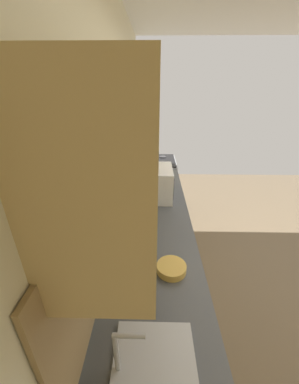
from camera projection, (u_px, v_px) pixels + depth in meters
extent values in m
plane|color=brown|center=(275.00, 281.00, 2.52)|extent=(6.76, 6.76, 0.00)
cube|color=beige|center=(114.00, 168.00, 1.97)|extent=(4.34, 0.12, 2.70)
cube|color=tan|center=(154.00, 282.00, 1.95)|extent=(3.29, 0.62, 0.90)
cube|color=#4A4C4F|center=(155.00, 240.00, 1.75)|extent=(3.32, 0.65, 0.02)
cube|color=#332819|center=(206.00, 378.00, 1.31)|extent=(0.01, 0.01, 0.83)
cube|color=#332819|center=(194.00, 306.00, 1.73)|extent=(0.01, 0.01, 0.83)
cube|color=#332819|center=(186.00, 263.00, 2.16)|extent=(0.01, 0.01, 0.83)
cube|color=#332819|center=(181.00, 234.00, 2.58)|extent=(0.01, 0.01, 0.83)
cube|color=#332819|center=(177.00, 213.00, 3.00)|extent=(0.01, 0.01, 0.83)
cube|color=tan|center=(131.00, 130.00, 1.38)|extent=(2.07, 0.31, 0.61)
cube|color=#997A4C|center=(71.00, 313.00, 0.78)|extent=(0.44, 0.02, 0.59)
cube|color=white|center=(70.00, 313.00, 0.78)|extent=(0.38, 0.01, 0.53)
cube|color=#B7BABF|center=(155.00, 187.00, 3.75)|extent=(0.69, 0.65, 0.92)
cube|color=black|center=(175.00, 190.00, 3.76)|extent=(0.54, 0.01, 0.51)
cube|color=black|center=(156.00, 160.00, 3.54)|extent=(0.66, 0.61, 0.02)
cube|color=#B7BABF|center=(137.00, 155.00, 3.51)|extent=(0.66, 0.04, 0.18)
cylinder|color=#38383D|center=(163.00, 163.00, 3.40)|extent=(0.11, 0.11, 0.01)
cylinder|color=#38383D|center=(163.00, 157.00, 3.67)|extent=(0.11, 0.11, 0.01)
cylinder|color=#38383D|center=(148.00, 162.00, 3.40)|extent=(0.11, 0.11, 0.01)
cylinder|color=#38383D|center=(149.00, 157.00, 3.68)|extent=(0.11, 0.11, 0.01)
cube|color=#B7BABF|center=(154.00, 370.00, 0.93)|extent=(0.41, 0.36, 0.02)
cube|color=slate|center=(154.00, 370.00, 0.93)|extent=(0.33, 0.29, 0.01)
cylinder|color=#B7BABF|center=(117.00, 352.00, 0.88)|extent=(0.02, 0.02, 0.22)
cylinder|color=#B7BABF|center=(129.00, 336.00, 0.83)|extent=(0.02, 0.13, 0.02)
cube|color=white|center=(153.00, 183.00, 2.34)|extent=(0.44, 0.40, 0.33)
cube|color=black|center=(172.00, 184.00, 2.30)|extent=(0.28, 0.01, 0.23)
cube|color=#2D2D33|center=(171.00, 177.00, 2.49)|extent=(0.08, 0.01, 0.23)
cylinder|color=gold|center=(171.00, 268.00, 1.43)|extent=(0.19, 0.19, 0.05)
cylinder|color=#F3A94D|center=(172.00, 267.00, 1.42)|extent=(0.16, 0.16, 0.02)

